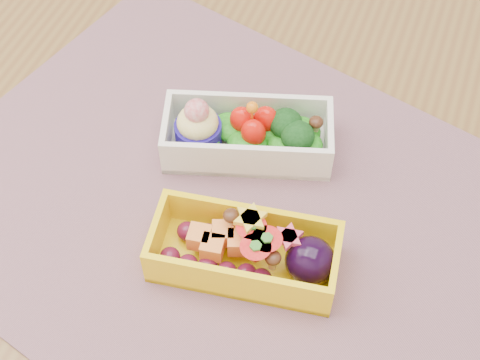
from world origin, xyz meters
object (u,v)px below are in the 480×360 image
(table, at_px, (236,271))
(bento_yellow, at_px, (248,252))
(bento_white, at_px, (247,134))
(placemat, at_px, (230,209))

(table, bearing_deg, bento_yellow, -57.86)
(table, distance_m, bento_white, 0.14)
(placemat, bearing_deg, bento_white, 97.45)
(bento_white, bearing_deg, bento_yellow, -86.44)
(bento_yellow, bearing_deg, table, 114.03)
(table, xyz_separation_m, bento_white, (-0.01, 0.07, 0.12))
(placemat, relative_size, bento_yellow, 3.28)
(table, xyz_separation_m, bento_yellow, (0.03, -0.04, 0.12))
(placemat, height_order, bento_yellow, bento_yellow)
(bento_white, height_order, bento_yellow, bento_white)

